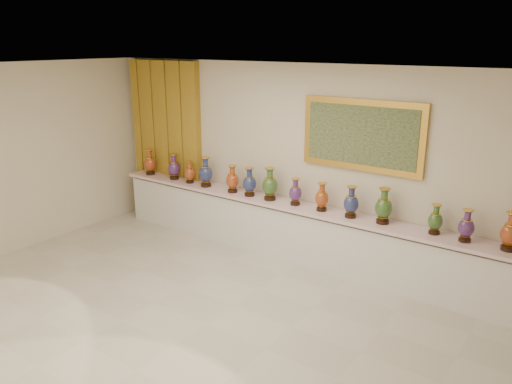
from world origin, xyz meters
TOP-DOWN VIEW (x-y plane):
  - ground at (0.00, 0.00)m, footprint 8.00×8.00m
  - room at (-2.42, 2.44)m, footprint 8.00×8.00m
  - counter at (0.00, 2.27)m, footprint 7.28×0.48m
  - vase_0 at (-3.28, 2.21)m, footprint 0.28×0.28m
  - vase_1 at (-2.67, 2.23)m, footprint 0.23×0.23m
  - vase_2 at (-2.27, 2.21)m, footprint 0.19×0.19m
  - vase_3 at (-1.90, 2.22)m, footprint 0.26×0.26m
  - vase_4 at (-1.31, 2.22)m, footprint 0.24×0.24m
  - vase_5 at (-0.97, 2.22)m, footprint 0.27×0.27m
  - vase_6 at (-0.58, 2.23)m, footprint 0.30×0.30m
  - vase_7 at (-0.12, 2.25)m, footprint 0.24×0.24m
  - vase_8 at (0.33, 2.25)m, footprint 0.24×0.24m
  - vase_9 at (0.81, 2.23)m, footprint 0.25×0.25m
  - vase_10 at (1.27, 2.27)m, footprint 0.24×0.24m
  - vase_11 at (1.97, 2.29)m, footprint 0.24×0.24m
  - vase_12 at (2.36, 2.25)m, footprint 0.21×0.21m
  - vase_13 at (2.85, 2.27)m, footprint 0.24×0.24m

SIDE VIEW (x-z plane):
  - ground at x=0.00m, z-range 0.00..0.00m
  - counter at x=0.00m, z-range -0.01..0.89m
  - vase_2 at x=-2.27m, z-range 0.88..1.27m
  - vase_11 at x=1.97m, z-range 0.88..1.28m
  - vase_7 at x=-0.12m, z-range 0.88..1.30m
  - vase_12 at x=2.36m, z-range 0.88..1.30m
  - vase_8 at x=0.33m, z-range 0.88..1.30m
  - vase_4 at x=-1.31m, z-range 0.88..1.33m
  - vase_9 at x=0.81m, z-range 0.88..1.33m
  - vase_1 at x=-2.67m, z-range 0.88..1.34m
  - vase_5 at x=-0.97m, z-range 0.88..1.34m
  - vase_0 at x=-3.28m, z-range 0.88..1.35m
  - vase_13 at x=2.85m, z-range 0.88..1.35m
  - vase_10 at x=1.27m, z-range 0.87..1.38m
  - vase_3 at x=-1.90m, z-range 0.87..1.39m
  - vase_6 at x=-0.58m, z-range 0.87..1.39m
  - room at x=-2.42m, z-range -2.41..5.59m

